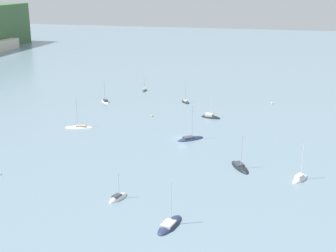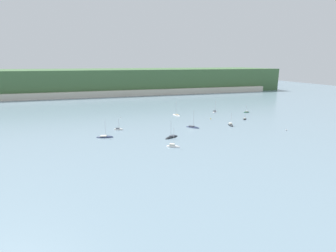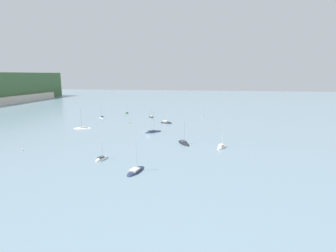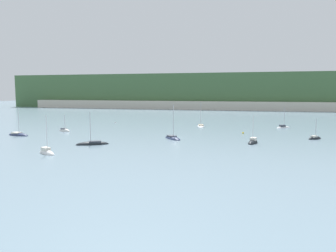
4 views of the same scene
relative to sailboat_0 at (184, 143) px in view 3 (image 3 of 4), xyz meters
name	(u,v)px [view 3 (image 3 of 4)]	position (x,y,z in m)	size (l,w,h in m)	color
ground_plane	(148,132)	(17.28, 17.45, -0.06)	(600.00, 600.00, 0.00)	slate
sailboat_0	(184,143)	(0.00, 0.00, 0.00)	(8.28, 6.10, 9.07)	black
sailboat_1	(153,132)	(16.95, 15.07, 0.01)	(7.16, 7.76, 10.36)	#232D4C
sailboat_2	(166,123)	(38.91, 12.93, 0.06)	(3.26, 6.60, 8.11)	black
sailboat_3	(83,128)	(19.40, 48.96, 0.02)	(4.34, 8.55, 9.70)	white
sailboat_4	(102,159)	(-22.02, 22.04, 0.00)	(5.38, 3.39, 6.57)	white
sailboat_5	(102,118)	(49.31, 52.35, 0.08)	(5.73, 5.19, 8.15)	white
sailboat_6	(127,113)	(69.58, 43.85, 0.01)	(4.84, 1.77, 6.25)	#2D6647
sailboat_7	(222,148)	(-3.75, -13.40, 0.07)	(6.07, 4.48, 9.17)	white
sailboat_8	(136,171)	(-29.88, 9.54, 0.01)	(8.36, 4.41, 9.35)	#232D4C
sailboat_9	(151,117)	(55.56, 24.53, 0.01)	(4.45, 4.13, 6.59)	black
mooring_buoy_0	(130,123)	(35.75, 31.22, 0.22)	(0.56, 0.56, 0.56)	yellow
mooring_buoy_1	(203,117)	(60.75, -5.33, 0.27)	(0.67, 0.67, 0.67)	white
mooring_buoy_2	(23,150)	(-16.97, 51.75, 0.19)	(0.50, 0.50, 0.50)	white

